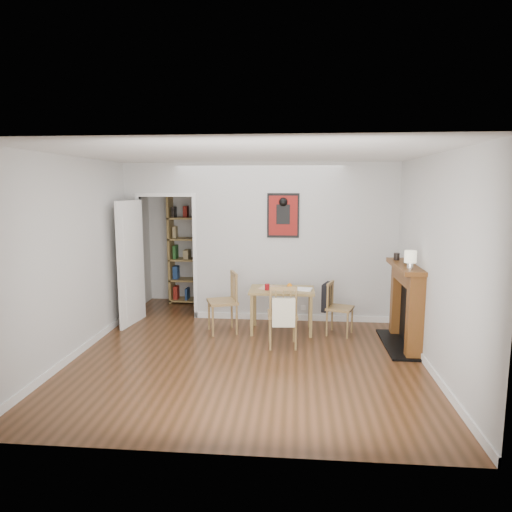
# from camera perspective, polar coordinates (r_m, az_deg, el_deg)

# --- Properties ---
(ground) EXTENTS (5.20, 5.20, 0.00)m
(ground) POSITION_cam_1_polar(r_m,az_deg,el_deg) (6.49, -0.69, -11.28)
(ground) COLOR #58331C
(ground) RESTS_ON ground
(room_shell) EXTENTS (5.20, 5.20, 5.20)m
(room_shell) POSITION_cam_1_polar(r_m,az_deg,el_deg) (7.49, 1.08, 1.64)
(room_shell) COLOR #B9B9B7
(room_shell) RESTS_ON ground
(dining_table) EXTENTS (0.98, 0.62, 0.67)m
(dining_table) POSITION_cam_1_polar(r_m,az_deg,el_deg) (6.99, 3.25, -4.79)
(dining_table) COLOR olive
(dining_table) RESTS_ON ground
(chair_left) EXTENTS (0.60, 0.60, 0.94)m
(chair_left) POSITION_cam_1_polar(r_m,az_deg,el_deg) (6.99, -4.21, -5.81)
(chair_left) COLOR #997347
(chair_left) RESTS_ON ground
(chair_right) EXTENTS (0.55, 0.51, 0.80)m
(chair_right) POSITION_cam_1_polar(r_m,az_deg,el_deg) (7.00, 10.30, -6.37)
(chair_right) COLOR #997347
(chair_right) RESTS_ON ground
(chair_front) EXTENTS (0.48, 0.54, 0.89)m
(chair_front) POSITION_cam_1_polar(r_m,az_deg,el_deg) (6.38, 3.34, -7.36)
(chair_front) COLOR #997347
(chair_front) RESTS_ON ground
(bookshelf) EXTENTS (0.88, 0.35, 2.09)m
(bookshelf) POSITION_cam_1_polar(r_m,az_deg,el_deg) (8.78, -7.96, 0.83)
(bookshelf) COLOR olive
(bookshelf) RESTS_ON ground
(fireplace) EXTENTS (0.45, 1.25, 1.16)m
(fireplace) POSITION_cam_1_polar(r_m,az_deg,el_deg) (6.70, 18.33, -5.58)
(fireplace) COLOR brown
(fireplace) RESTS_ON ground
(red_glass) EXTENTS (0.07, 0.07, 0.09)m
(red_glass) POSITION_cam_1_polar(r_m,az_deg,el_deg) (6.89, 1.41, -3.89)
(red_glass) COLOR maroon
(red_glass) RESTS_ON dining_table
(orange_fruit) EXTENTS (0.08, 0.08, 0.08)m
(orange_fruit) POSITION_cam_1_polar(r_m,az_deg,el_deg) (7.04, 4.22, -3.72)
(orange_fruit) COLOR orange
(orange_fruit) RESTS_ON dining_table
(placemat) EXTENTS (0.49, 0.42, 0.00)m
(placemat) POSITION_cam_1_polar(r_m,az_deg,el_deg) (7.04, 2.26, -4.01)
(placemat) COLOR beige
(placemat) RESTS_ON dining_table
(notebook) EXTENTS (0.35, 0.28, 0.02)m
(notebook) POSITION_cam_1_polar(r_m,az_deg,el_deg) (6.96, 5.69, -4.13)
(notebook) COLOR white
(notebook) RESTS_ON dining_table
(mantel_lamp) EXTENTS (0.15, 0.15, 0.24)m
(mantel_lamp) POSITION_cam_1_polar(r_m,az_deg,el_deg) (6.17, 18.74, -0.21)
(mantel_lamp) COLOR silver
(mantel_lamp) RESTS_ON fireplace
(ceramic_jar_a) EXTENTS (0.09, 0.09, 0.11)m
(ceramic_jar_a) POSITION_cam_1_polar(r_m,az_deg,el_deg) (6.66, 18.40, -0.39)
(ceramic_jar_a) COLOR black
(ceramic_jar_a) RESTS_ON fireplace
(ceramic_jar_b) EXTENTS (0.08, 0.08, 0.11)m
(ceramic_jar_b) POSITION_cam_1_polar(r_m,az_deg,el_deg) (6.90, 17.17, -0.06)
(ceramic_jar_b) COLOR black
(ceramic_jar_b) RESTS_ON fireplace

